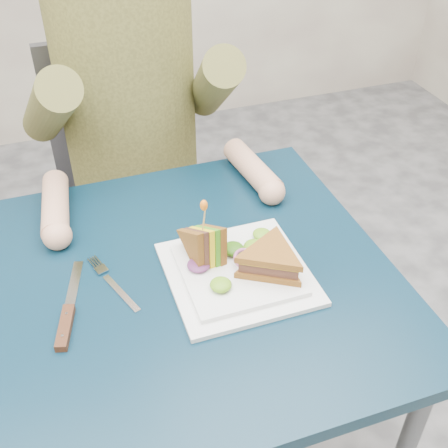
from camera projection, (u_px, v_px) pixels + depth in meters
name	position (u px, v px, depth m)	size (l,w,h in m)	color
table	(195.00, 304.00, 1.11)	(0.75, 0.75, 0.73)	black
chair	(133.00, 177.00, 1.67)	(0.42, 0.40, 0.93)	#47474C
diner	(127.00, 72.00, 1.36)	(0.54, 0.59, 0.74)	brown
plate	(238.00, 272.00, 1.06)	(0.26, 0.26, 0.02)	white
sandwich_flat	(271.00, 260.00, 1.03)	(0.20, 0.20, 0.05)	brown
sandwich_upright	(205.00, 245.00, 1.05)	(0.08, 0.13, 0.13)	brown
fork	(114.00, 285.00, 1.04)	(0.07, 0.17, 0.01)	silver
knife	(67.00, 319.00, 0.97)	(0.08, 0.22, 0.02)	silver
toothpick	(204.00, 218.00, 1.01)	(0.00, 0.00, 0.06)	tan
toothpick_frill	(204.00, 205.00, 0.99)	(0.01, 0.01, 0.02)	orange
lettuce_spill	(238.00, 260.00, 1.05)	(0.15, 0.13, 0.02)	#337A14
onion_ring	(244.00, 258.00, 1.05)	(0.04, 0.04, 0.01)	#9E4C7A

